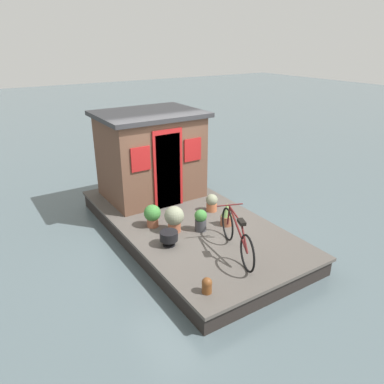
{
  "coord_description": "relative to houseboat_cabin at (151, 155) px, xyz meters",
  "views": [
    {
      "loc": [
        -6.06,
        3.76,
        3.97
      ],
      "look_at": [
        -0.2,
        0.0,
        1.08
      ],
      "focal_mm": 34.73,
      "sensor_mm": 36.0,
      "label": 1
    }
  ],
  "objects": [
    {
      "name": "houseboat_deck",
      "position": [
        -1.62,
        0.0,
        -1.22
      ],
      "size": [
        5.46,
        2.82,
        0.38
      ],
      "color": "#4C4742",
      "rests_on": "ground_plane"
    },
    {
      "name": "houseboat_cabin",
      "position": [
        0.0,
        0.0,
        0.0
      ],
      "size": [
        1.86,
        2.36,
        2.04
      ],
      "color": "brown",
      "rests_on": "houseboat_deck"
    },
    {
      "name": "mooring_bollard",
      "position": [
        -3.89,
        1.06,
        -0.89
      ],
      "size": [
        0.16,
        0.16,
        0.26
      ],
      "color": "brown",
      "rests_on": "houseboat_deck"
    },
    {
      "name": "charcoal_grill",
      "position": [
        -2.36,
        0.86,
        -0.84
      ],
      "size": [
        0.34,
        0.34,
        0.28
      ],
      "color": "black",
      "rests_on": "houseboat_deck"
    },
    {
      "name": "potted_plant_ivy",
      "position": [
        -2.19,
        0.03,
        -0.8
      ],
      "size": [
        0.25,
        0.25,
        0.45
      ],
      "color": "#38383D",
      "rests_on": "houseboat_deck"
    },
    {
      "name": "potted_plant_lavender",
      "position": [
        -1.51,
        0.76,
        -0.77
      ],
      "size": [
        0.35,
        0.35,
        0.47
      ],
      "color": "#935138",
      "rests_on": "houseboat_deck"
    },
    {
      "name": "ground_plane",
      "position": [
        -1.62,
        0.0,
        -1.41
      ],
      "size": [
        60.0,
        60.0,
        0.0
      ],
      "primitive_type": "plane",
      "color": "#4C5B60"
    },
    {
      "name": "potted_plant_succulent",
      "position": [
        -2.28,
        -0.55,
        -0.8
      ],
      "size": [
        0.25,
        0.25,
        0.49
      ],
      "color": "#935138",
      "rests_on": "houseboat_deck"
    },
    {
      "name": "bicycle",
      "position": [
        -3.26,
        -0.02,
        -0.67
      ],
      "size": [
        1.61,
        0.7,
        0.77
      ],
      "color": "black",
      "rests_on": "houseboat_deck"
    },
    {
      "name": "potted_plant_rosemary",
      "position": [
        -1.94,
        0.5,
        -0.73
      ],
      "size": [
        0.39,
        0.39,
        0.54
      ],
      "color": "#935138",
      "rests_on": "houseboat_deck"
    },
    {
      "name": "potted_plant_sage",
      "position": [
        -1.56,
        -0.69,
        -0.83
      ],
      "size": [
        0.26,
        0.26,
        0.4
      ],
      "color": "#B2603D",
      "rests_on": "houseboat_deck"
    }
  ]
}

